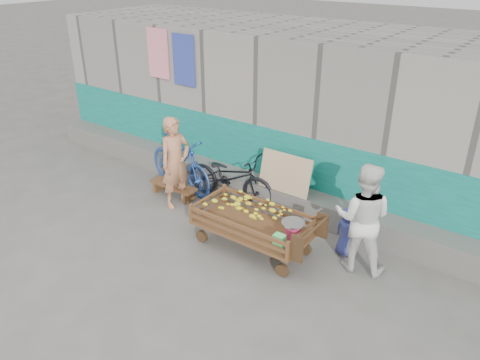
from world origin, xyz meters
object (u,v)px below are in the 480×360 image
Objects in this scene: bicycle_dark at (230,177)px; vendor_man at (176,163)px; banana_cart at (251,216)px; bicycle_blue at (180,163)px; bench at (174,187)px; child at (347,232)px; woman at (363,218)px.

vendor_man is at bearing 130.48° from bicycle_dark.
banana_cart is 1.67m from bicycle_dark.
bicycle_blue reaches higher than bicycle_dark.
banana_cart is at bearing -14.34° from bench.
bench is at bearing 67.29° from vendor_man.
bench is 0.51m from bicycle_blue.
child is at bearing 2.64° from bench.
woman is 3.97m from bicycle_blue.
vendor_man is at bearing 15.28° from child.
banana_cart is 1.18× the size of vendor_man.
child reaches higher than bench.
vendor_man is 1.07m from bicycle_dark.
bicycle_blue is (-0.41, 0.53, -0.31)m from vendor_man.
banana_cart is 1.99m from vendor_man.
woman reaches higher than banana_cart.
bicycle_blue is (-3.66, 0.17, 0.14)m from child.
vendor_man is at bearing -33.70° from bench.
vendor_man reaches higher than bicycle_dark.
child is (-0.29, 0.20, -0.44)m from woman.
child is 0.45× the size of bicycle_dark.
banana_cart is 2.51m from bicycle_blue.
bench is at bearing 165.66° from banana_cart.
child is 0.45× the size of bicycle_blue.
bicycle_dark reaches higher than child.
vendor_man is (0.30, -0.20, 0.68)m from bench.
woman is at bearing -76.47° from vendor_man.
bench is at bearing 112.25° from bicycle_dark.
child is (3.54, 0.16, 0.23)m from bench.
vendor_man reaches higher than bench.
child is at bearing -82.08° from bicycle_blue.
bicycle_dark is 1.00× the size of bicycle_blue.
bench is at bearing 11.59° from child.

